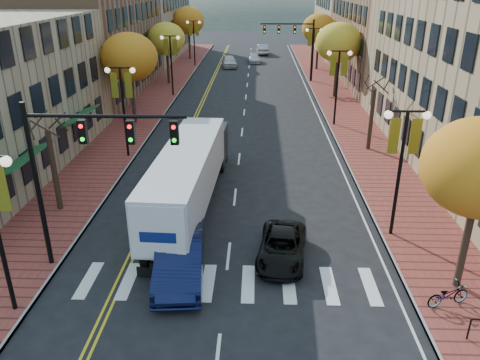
# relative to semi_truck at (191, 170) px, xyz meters

# --- Properties ---
(ground) EXTENTS (200.00, 200.00, 0.00)m
(ground) POSITION_rel_semi_truck_xyz_m (2.19, -8.78, -2.07)
(ground) COLOR black
(ground) RESTS_ON ground
(sidewalk_left) EXTENTS (4.00, 85.00, 0.15)m
(sidewalk_left) POSITION_rel_semi_truck_xyz_m (-6.81, 23.72, -2.00)
(sidewalk_left) COLOR brown
(sidewalk_left) RESTS_ON ground
(sidewalk_right) EXTENTS (4.00, 85.00, 0.15)m
(sidewalk_right) POSITION_rel_semi_truck_xyz_m (11.19, 23.72, -2.00)
(sidewalk_right) COLOR brown
(sidewalk_right) RESTS_ON ground
(building_left_mid) EXTENTS (12.00, 24.00, 11.00)m
(building_left_mid) POSITION_rel_semi_truck_xyz_m (-14.81, 27.22, 3.43)
(building_left_mid) COLOR brown
(building_left_mid) RESTS_ON ground
(building_left_far) EXTENTS (12.00, 26.00, 9.50)m
(building_left_far) POSITION_rel_semi_truck_xyz_m (-14.81, 52.22, 2.68)
(building_left_far) COLOR #9E8966
(building_left_far) RESTS_ON ground
(building_right_mid) EXTENTS (15.00, 24.00, 10.00)m
(building_right_mid) POSITION_rel_semi_truck_xyz_m (20.69, 33.22, 2.93)
(building_right_mid) COLOR brown
(building_right_mid) RESTS_ON ground
(building_right_far) EXTENTS (15.00, 20.00, 11.00)m
(building_right_far) POSITION_rel_semi_truck_xyz_m (20.69, 55.22, 3.43)
(building_right_far) COLOR #9E8966
(building_right_far) RESTS_ON ground
(tree_left_a) EXTENTS (0.28, 0.28, 4.20)m
(tree_left_a) POSITION_rel_semi_truck_xyz_m (-6.81, -0.78, 0.18)
(tree_left_a) COLOR #382619
(tree_left_a) RESTS_ON sidewalk_left
(tree_left_b) EXTENTS (4.48, 4.48, 7.21)m
(tree_left_b) POSITION_rel_semi_truck_xyz_m (-6.81, 15.22, 3.37)
(tree_left_b) COLOR #382619
(tree_left_b) RESTS_ON sidewalk_left
(tree_left_c) EXTENTS (4.16, 4.16, 6.69)m
(tree_left_c) POSITION_rel_semi_truck_xyz_m (-6.81, 31.22, 2.98)
(tree_left_c) COLOR #382619
(tree_left_c) RESTS_ON sidewalk_left
(tree_left_d) EXTENTS (4.61, 4.61, 7.42)m
(tree_left_d) POSITION_rel_semi_truck_xyz_m (-6.81, 49.22, 3.53)
(tree_left_d) COLOR #382619
(tree_left_d) RESTS_ON sidewalk_left
(tree_right_b) EXTENTS (0.28, 0.28, 4.20)m
(tree_right_b) POSITION_rel_semi_truck_xyz_m (11.19, 9.22, 0.18)
(tree_right_b) COLOR #382619
(tree_right_b) RESTS_ON sidewalk_right
(tree_right_c) EXTENTS (4.48, 4.48, 7.21)m
(tree_right_c) POSITION_rel_semi_truck_xyz_m (11.19, 25.22, 3.37)
(tree_right_c) COLOR #382619
(tree_right_c) RESTS_ON sidewalk_right
(tree_right_d) EXTENTS (4.35, 4.35, 7.00)m
(tree_right_d) POSITION_rel_semi_truck_xyz_m (11.19, 41.22, 3.22)
(tree_right_d) COLOR #382619
(tree_right_d) RESTS_ON sidewalk_right
(lamp_left_b) EXTENTS (1.96, 0.36, 6.05)m
(lamp_left_b) POSITION_rel_semi_truck_xyz_m (-5.31, 7.22, 2.22)
(lamp_left_b) COLOR black
(lamp_left_b) RESTS_ON ground
(lamp_left_c) EXTENTS (1.96, 0.36, 6.05)m
(lamp_left_c) POSITION_rel_semi_truck_xyz_m (-5.31, 25.22, 2.22)
(lamp_left_c) COLOR black
(lamp_left_c) RESTS_ON ground
(lamp_left_d) EXTENTS (1.96, 0.36, 6.05)m
(lamp_left_d) POSITION_rel_semi_truck_xyz_m (-5.31, 43.22, 2.22)
(lamp_left_d) COLOR black
(lamp_left_d) RESTS_ON ground
(lamp_right_a) EXTENTS (1.96, 0.36, 6.05)m
(lamp_right_a) POSITION_rel_semi_truck_xyz_m (9.69, -2.78, 2.22)
(lamp_right_a) COLOR black
(lamp_right_a) RESTS_ON ground
(lamp_right_b) EXTENTS (1.96, 0.36, 6.05)m
(lamp_right_b) POSITION_rel_semi_truck_xyz_m (9.69, 15.22, 2.22)
(lamp_right_b) COLOR black
(lamp_right_b) RESTS_ON ground
(lamp_right_c) EXTENTS (1.96, 0.36, 6.05)m
(lamp_right_c) POSITION_rel_semi_truck_xyz_m (9.69, 33.22, 2.22)
(lamp_right_c) COLOR black
(lamp_right_c) RESTS_ON ground
(traffic_mast_near) EXTENTS (6.10, 0.35, 7.00)m
(traffic_mast_near) POSITION_rel_semi_truck_xyz_m (-3.28, -5.78, 2.85)
(traffic_mast_near) COLOR black
(traffic_mast_near) RESTS_ON ground
(traffic_mast_far) EXTENTS (6.10, 0.34, 7.00)m
(traffic_mast_far) POSITION_rel_semi_truck_xyz_m (7.67, 33.22, 2.85)
(traffic_mast_far) COLOR black
(traffic_mast_far) RESTS_ON ground
(semi_truck) EXTENTS (2.94, 14.29, 3.55)m
(semi_truck) POSITION_rel_semi_truck_xyz_m (0.00, 0.00, 0.00)
(semi_truck) COLOR black
(semi_truck) RESTS_ON ground
(navy_sedan) EXTENTS (2.30, 5.40, 1.73)m
(navy_sedan) POSITION_rel_semi_truck_xyz_m (0.34, -6.30, -1.21)
(navy_sedan) COLOR black
(navy_sedan) RESTS_ON ground
(black_suv) EXTENTS (2.44, 4.42, 1.17)m
(black_suv) POSITION_rel_semi_truck_xyz_m (4.49, -4.93, -1.49)
(black_suv) COLOR black
(black_suv) RESTS_ON ground
(car_far_white) EXTENTS (2.47, 4.84, 1.58)m
(car_far_white) POSITION_rel_semi_truck_xyz_m (-0.57, 42.98, -1.29)
(car_far_white) COLOR silver
(car_far_white) RESTS_ON ground
(car_far_silver) EXTENTS (1.92, 4.16, 1.18)m
(car_far_silver) POSITION_rel_semi_truck_xyz_m (2.82, 46.96, -1.48)
(car_far_silver) COLOR #B2B3BB
(car_far_silver) RESTS_ON ground
(car_far_oncoming) EXTENTS (2.06, 4.90, 1.57)m
(car_far_oncoming) POSITION_rel_semi_truck_xyz_m (4.06, 55.13, -1.29)
(car_far_oncoming) COLOR #9E9EA5
(car_far_oncoming) RESTS_ON ground
(bicycle) EXTENTS (1.79, 1.09, 0.89)m
(bicycle) POSITION_rel_semi_truck_xyz_m (10.36, -8.02, -1.48)
(bicycle) COLOR gray
(bicycle) RESTS_ON sidewalk_right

